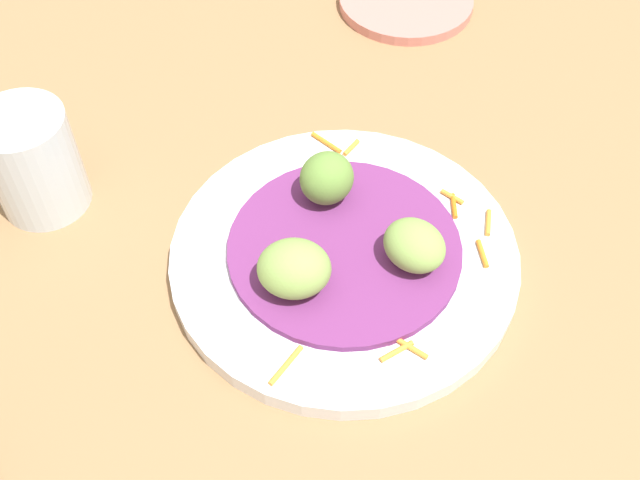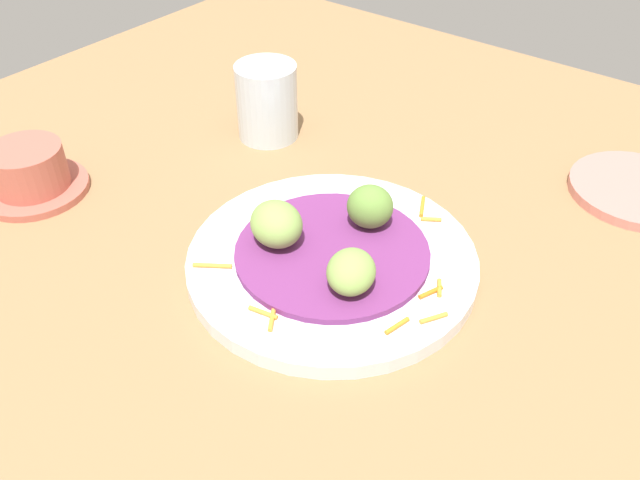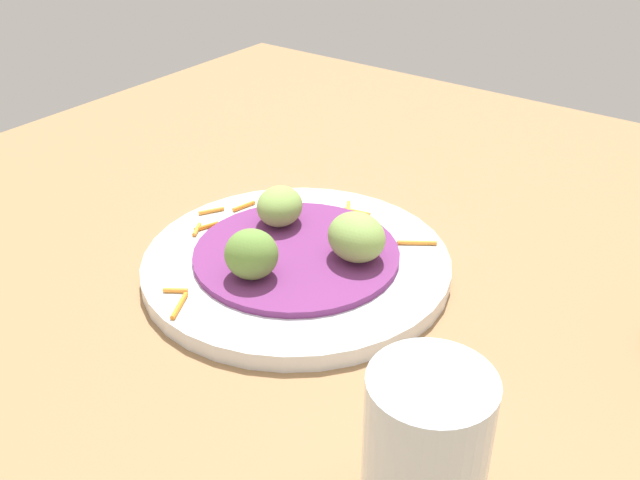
# 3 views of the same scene
# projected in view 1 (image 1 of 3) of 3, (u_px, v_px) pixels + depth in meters

# --- Properties ---
(table_surface) EXTENTS (1.10, 1.10, 0.02)m
(table_surface) POSITION_uv_depth(u_px,v_px,m) (275.00, 279.00, 0.60)
(table_surface) COLOR #936D47
(table_surface) RESTS_ON ground
(main_plate) EXTENTS (0.27, 0.27, 0.01)m
(main_plate) POSITION_uv_depth(u_px,v_px,m) (344.00, 256.00, 0.59)
(main_plate) COLOR silver
(main_plate) RESTS_ON table_surface
(cabbage_bed) EXTENTS (0.18, 0.18, 0.01)m
(cabbage_bed) POSITION_uv_depth(u_px,v_px,m) (344.00, 248.00, 0.59)
(cabbage_bed) COLOR #702D6B
(cabbage_bed) RESTS_ON main_plate
(carrot_garnish) EXTENTS (0.21, 0.24, 0.00)m
(carrot_garnish) POSITION_uv_depth(u_px,v_px,m) (398.00, 249.00, 0.59)
(carrot_garnish) COLOR orange
(carrot_garnish) RESTS_ON main_plate
(guac_scoop_left) EXTENTS (0.06, 0.06, 0.04)m
(guac_scoop_left) POSITION_uv_depth(u_px,v_px,m) (327.00, 178.00, 0.60)
(guac_scoop_left) COLOR olive
(guac_scoop_left) RESTS_ON cabbage_bed
(guac_scoop_center) EXTENTS (0.07, 0.06, 0.04)m
(guac_scoop_center) POSITION_uv_depth(u_px,v_px,m) (294.00, 269.00, 0.54)
(guac_scoop_center) COLOR #84A851
(guac_scoop_center) RESTS_ON cabbage_bed
(guac_scoop_right) EXTENTS (0.06, 0.06, 0.03)m
(guac_scoop_right) POSITION_uv_depth(u_px,v_px,m) (414.00, 245.00, 0.56)
(guac_scoop_right) COLOR #84A851
(guac_scoop_right) RESTS_ON cabbage_bed
(side_plate_small) EXTENTS (0.14, 0.14, 0.01)m
(side_plate_small) POSITION_uv_depth(u_px,v_px,m) (406.00, 1.00, 0.81)
(side_plate_small) COLOR tan
(side_plate_small) RESTS_ON table_surface
(water_glass) EXTENTS (0.07, 0.07, 0.09)m
(water_glass) POSITION_uv_depth(u_px,v_px,m) (33.00, 162.00, 0.61)
(water_glass) COLOR silver
(water_glass) RESTS_ON table_surface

